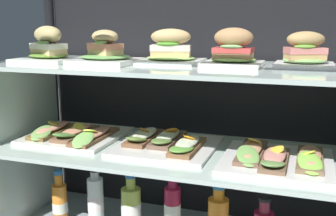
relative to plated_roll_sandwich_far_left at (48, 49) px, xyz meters
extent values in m
cylinder|color=black|center=(-0.18, 0.27, -0.25)|extent=(0.04, 0.04, 0.91)
cube|color=black|center=(0.43, 0.29, -0.23)|extent=(1.18, 0.01, 0.87)
cube|color=silver|center=(-0.15, 0.03, -0.51)|extent=(0.01, 0.45, 0.32)
cube|color=silver|center=(0.43, 0.03, -0.34)|extent=(1.20, 0.47, 0.01)
cube|color=silver|center=(-0.15, 0.03, -0.20)|extent=(0.01, 0.45, 0.27)
cube|color=silver|center=(0.43, 0.03, -0.05)|extent=(1.20, 0.47, 0.01)
cube|color=white|center=(0.00, 0.00, -0.04)|extent=(0.20, 0.20, 0.01)
ellipsoid|color=olive|center=(0.00, 0.00, -0.02)|extent=(0.14, 0.12, 0.02)
cube|color=#D6BF79|center=(0.00, 0.00, -0.01)|extent=(0.14, 0.12, 0.02)
cube|color=beige|center=(0.00, 0.00, 0.01)|extent=(0.14, 0.12, 0.02)
ellipsoid|color=#689049|center=(0.00, -0.03, 0.02)|extent=(0.08, 0.05, 0.02)
ellipsoid|color=tan|center=(0.00, 0.00, 0.05)|extent=(0.15, 0.12, 0.06)
cube|color=white|center=(0.23, -0.01, -0.04)|extent=(0.20, 0.20, 0.02)
ellipsoid|color=#66A050|center=(0.23, -0.01, -0.02)|extent=(0.17, 0.14, 0.02)
cube|color=#D8B877|center=(0.23, -0.01, -0.01)|extent=(0.12, 0.11, 0.02)
cube|color=tan|center=(0.23, -0.01, 0.01)|extent=(0.13, 0.11, 0.02)
ellipsoid|color=#7EAD4F|center=(0.23, -0.04, 0.03)|extent=(0.07, 0.05, 0.02)
ellipsoid|color=tan|center=(0.23, -0.01, 0.04)|extent=(0.13, 0.11, 0.04)
cube|color=white|center=(0.42, 0.08, -0.04)|extent=(0.20, 0.20, 0.01)
ellipsoid|color=#96CE5F|center=(0.42, 0.08, -0.03)|extent=(0.16, 0.14, 0.01)
cube|color=#E8BF7B|center=(0.42, 0.08, -0.01)|extent=(0.14, 0.10, 0.02)
cube|color=beige|center=(0.42, 0.08, 0.01)|extent=(0.14, 0.10, 0.02)
ellipsoid|color=#4E9C30|center=(0.42, 0.05, 0.02)|extent=(0.08, 0.04, 0.01)
ellipsoid|color=tan|center=(0.42, 0.08, 0.04)|extent=(0.15, 0.10, 0.05)
cube|color=white|center=(0.64, 0.05, -0.04)|extent=(0.18, 0.18, 0.01)
ellipsoid|color=#93D15E|center=(0.64, 0.05, -0.02)|extent=(0.14, 0.12, 0.02)
cube|color=tan|center=(0.64, 0.05, -0.01)|extent=(0.12, 0.08, 0.02)
cube|color=#C9413D|center=(0.64, 0.05, 0.01)|extent=(0.12, 0.09, 0.02)
ellipsoid|color=#8DC374|center=(0.64, 0.01, 0.02)|extent=(0.07, 0.03, 0.02)
ellipsoid|color=#A67B4E|center=(0.64, 0.05, 0.04)|extent=(0.12, 0.08, 0.06)
cube|color=white|center=(0.85, 0.09, -0.04)|extent=(0.17, 0.17, 0.01)
ellipsoid|color=#7EB061|center=(0.85, 0.09, -0.02)|extent=(0.13, 0.11, 0.02)
cube|color=tan|center=(0.85, 0.09, -0.01)|extent=(0.13, 0.11, 0.02)
cube|color=#D67D74|center=(0.85, 0.09, 0.01)|extent=(0.13, 0.11, 0.02)
ellipsoid|color=#669935|center=(0.85, 0.06, 0.02)|extent=(0.07, 0.05, 0.01)
ellipsoid|color=#A98652|center=(0.85, 0.09, 0.04)|extent=(0.13, 0.11, 0.05)
cube|color=white|center=(0.06, 0.06, -0.33)|extent=(0.33, 0.33, 0.01)
cube|color=brown|center=(-0.03, 0.04, -0.31)|extent=(0.08, 0.23, 0.01)
ellipsoid|color=#82B15B|center=(-0.03, -0.03, -0.30)|extent=(0.09, 0.13, 0.04)
ellipsoid|color=#F2A383|center=(-0.03, 0.04, -0.30)|extent=(0.06, 0.19, 0.02)
cylinder|color=yellow|center=(-0.03, 0.05, -0.28)|extent=(0.06, 0.06, 0.02)
cube|color=brown|center=(0.07, 0.04, -0.31)|extent=(0.08, 0.23, 0.01)
ellipsoid|color=#5E9448|center=(0.07, -0.03, -0.30)|extent=(0.08, 0.12, 0.05)
ellipsoid|color=#F2A17A|center=(0.07, 0.04, -0.30)|extent=(0.06, 0.19, 0.02)
cylinder|color=yellow|center=(0.08, 0.05, -0.29)|extent=(0.06, 0.06, 0.03)
cube|color=brown|center=(0.15, 0.03, -0.31)|extent=(0.08, 0.26, 0.01)
ellipsoid|color=#91CB68|center=(0.15, -0.05, -0.30)|extent=(0.09, 0.14, 0.04)
ellipsoid|color=#EE967D|center=(0.15, 0.03, -0.30)|extent=(0.06, 0.21, 0.02)
cylinder|color=#EAE14A|center=(0.15, 0.01, -0.29)|extent=(0.06, 0.06, 0.03)
cube|color=white|center=(0.42, 0.04, -0.33)|extent=(0.33, 0.33, 0.01)
cube|color=brown|center=(0.33, 0.07, -0.31)|extent=(0.08, 0.22, 0.01)
ellipsoid|color=#7C9D49|center=(0.33, 0.00, -0.30)|extent=(0.07, 0.11, 0.05)
ellipsoid|color=#EBE9C6|center=(0.33, 0.07, -0.30)|extent=(0.06, 0.18, 0.02)
cylinder|color=orange|center=(0.33, 0.08, -0.29)|extent=(0.05, 0.05, 0.02)
cube|color=brown|center=(0.41, 0.08, -0.31)|extent=(0.08, 0.22, 0.02)
ellipsoid|color=olive|center=(0.41, 0.01, -0.30)|extent=(0.08, 0.11, 0.03)
ellipsoid|color=white|center=(0.41, 0.08, -0.30)|extent=(0.06, 0.17, 0.02)
cylinder|color=orange|center=(0.42, 0.09, -0.28)|extent=(0.06, 0.06, 0.03)
cube|color=brown|center=(0.50, 0.01, -0.31)|extent=(0.08, 0.22, 0.01)
ellipsoid|color=#69AD43|center=(0.50, -0.05, -0.30)|extent=(0.09, 0.12, 0.03)
ellipsoid|color=#E6EDC9|center=(0.50, 0.01, -0.29)|extent=(0.06, 0.18, 0.02)
cylinder|color=orange|center=(0.51, 0.03, -0.28)|extent=(0.06, 0.06, 0.02)
cube|color=white|center=(0.79, 0.00, -0.33)|extent=(0.33, 0.33, 0.01)
cube|color=brown|center=(0.71, 0.03, -0.31)|extent=(0.08, 0.26, 0.01)
ellipsoid|color=#80B55C|center=(0.71, -0.05, -0.30)|extent=(0.10, 0.14, 0.04)
ellipsoid|color=#EFA279|center=(0.71, 0.03, -0.30)|extent=(0.06, 0.21, 0.02)
cylinder|color=yellow|center=(0.71, 0.07, -0.29)|extent=(0.06, 0.05, 0.03)
cube|color=brown|center=(0.79, -0.03, -0.31)|extent=(0.08, 0.23, 0.01)
ellipsoid|color=#739C54|center=(0.79, -0.09, -0.30)|extent=(0.08, 0.12, 0.04)
ellipsoid|color=#F59B8E|center=(0.79, -0.03, -0.30)|extent=(0.06, 0.18, 0.02)
cylinder|color=#FAE543|center=(0.79, -0.01, -0.28)|extent=(0.06, 0.06, 0.02)
cube|color=brown|center=(0.89, 0.01, -0.31)|extent=(0.08, 0.25, 0.01)
ellipsoid|color=#8FCA4B|center=(0.89, -0.06, -0.30)|extent=(0.09, 0.13, 0.05)
ellipsoid|color=#E99C7C|center=(0.89, 0.01, -0.30)|extent=(0.06, 0.20, 0.02)
cylinder|color=yellow|center=(0.88, -0.01, -0.29)|extent=(0.06, 0.06, 0.03)
cylinder|color=orange|center=(-0.01, 0.03, -0.59)|extent=(0.06, 0.06, 0.14)
cylinder|color=white|center=(-0.01, 0.03, -0.61)|extent=(0.06, 0.06, 0.04)
cylinder|color=orange|center=(-0.01, 0.03, -0.50)|extent=(0.03, 0.03, 0.04)
cylinder|color=#2D6CB8|center=(-0.01, 0.03, -0.47)|extent=(0.03, 0.03, 0.01)
cylinder|color=white|center=(0.14, 0.04, -0.57)|extent=(0.06, 0.06, 0.19)
cylinder|color=white|center=(0.14, 0.04, -0.57)|extent=(0.06, 0.06, 0.06)
cylinder|color=silver|center=(0.14, 0.04, -0.46)|extent=(0.03, 0.03, 0.03)
cylinder|color=black|center=(0.14, 0.04, -0.44)|extent=(0.04, 0.04, 0.01)
cylinder|color=#B9CB51|center=(0.29, 0.03, -0.58)|extent=(0.07, 0.07, 0.17)
cylinder|color=white|center=(0.29, 0.03, -0.58)|extent=(0.07, 0.07, 0.06)
cylinder|color=#BDC853|center=(0.29, 0.03, -0.47)|extent=(0.03, 0.03, 0.04)
cylinder|color=#286CB7|center=(0.29, 0.03, -0.44)|extent=(0.04, 0.04, 0.01)
cylinder|color=#A21A39|center=(0.44, 0.05, -0.57)|extent=(0.06, 0.06, 0.19)
cylinder|color=white|center=(0.44, 0.05, -0.57)|extent=(0.06, 0.06, 0.06)
cylinder|color=#A11D44|center=(0.44, 0.05, -0.45)|extent=(0.03, 0.03, 0.05)
cylinder|color=#296EB9|center=(0.44, 0.05, -0.42)|extent=(0.04, 0.04, 0.01)
cylinder|color=orange|center=(0.61, 0.04, -0.47)|extent=(0.04, 0.04, 0.04)
cylinder|color=teal|center=(0.61, 0.04, -0.45)|extent=(0.04, 0.04, 0.01)
cylinder|color=#942B40|center=(0.76, 0.05, -0.50)|extent=(0.04, 0.04, 0.04)
cylinder|color=black|center=(0.76, 0.05, -0.47)|extent=(0.04, 0.04, 0.01)
camera|label=1|loc=(0.87, -1.25, 0.09)|focal=44.54mm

